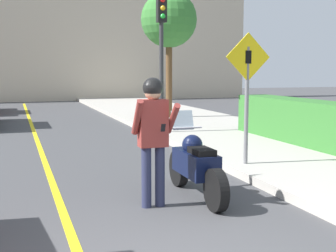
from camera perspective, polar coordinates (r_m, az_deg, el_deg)
The scene contains 9 objects.
sidewalk_curb at distance 10.09m, azimuth 18.52°, elevation -4.15°, with size 4.40×44.00×0.15m.
road_center_line at distance 10.10m, azimuth -14.72°, elevation -4.42°, with size 0.12×36.00×0.01m.
building_backdrop at distance 29.97m, azimuth -16.35°, elevation 10.03°, with size 28.00×1.20×7.44m.
motorcycle at distance 7.16m, azimuth 3.36°, elevation -4.81°, with size 0.62×2.12×1.29m.
person_biker at distance 6.54m, azimuth -1.83°, elevation -0.16°, with size 0.59×0.49×1.84m.
crossing_sign at distance 8.95m, azimuth 9.63°, elevation 4.86°, with size 0.91×0.08×2.48m.
traffic_light at distance 13.40m, azimuth -0.79°, elevation 10.71°, with size 0.26×0.30×3.87m.
hedge_row at distance 11.79m, azimuth 16.92°, elevation 0.42°, with size 0.90×5.77×1.05m.
street_tree at distance 17.71m, azimuth 0.12°, elevation 12.75°, with size 2.08×2.08×4.68m.
Camera 1 is at (-1.19, -3.89, 1.95)m, focal length 50.00 mm.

